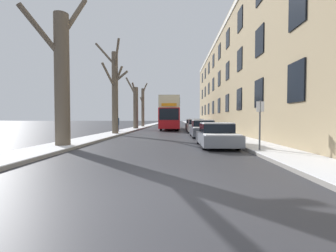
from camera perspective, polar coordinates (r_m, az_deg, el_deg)
The scene contains 15 objects.
ground_plane at distance 4.53m, azimuth -9.39°, elevation -17.63°, with size 320.00×320.00×0.00m, color #38383D.
sidewalk_left at distance 57.52m, azimuth -3.93°, elevation 0.42°, with size 2.07×130.00×0.16m.
sidewalk_right at distance 57.36m, azimuth 6.39°, elevation 0.41°, with size 2.07×130.00×0.16m.
terrace_facade_right at distance 30.15m, azimuth 21.49°, elevation 10.69°, with size 9.10×45.78×12.41m.
bare_tree_left_0 at distance 13.04m, azimuth -25.35°, elevation 12.00°, with size 2.21×3.97×8.40m.
bare_tree_left_1 at distance 21.58m, azimuth -13.42°, elevation 9.10°, with size 3.60×2.93×8.88m.
bare_tree_left_2 at distance 31.97m, azimuth -8.31°, elevation 5.11°, with size 2.12×2.49×7.57m.
bare_tree_left_3 at distance 40.42m, azimuth -6.39°, elevation 4.96°, with size 1.35×2.35×7.75m.
double_decker_bus at distance 31.72m, azimuth 0.59°, elevation 3.51°, with size 2.54×11.68×4.29m.
parked_car_0 at distance 12.40m, azimuth 12.19°, elevation -2.35°, with size 1.85×4.09×1.31m.
parked_car_1 at distance 18.66m, azimuth 8.78°, elevation -0.77°, with size 1.90×4.48×1.44m.
parked_car_2 at distance 24.89m, azimuth 7.10°, elevation -0.05°, with size 1.82×4.24×1.51m.
parked_car_3 at distance 30.74m, azimuth 6.14°, elevation 0.27°, with size 1.72×4.14×1.44m.
pedestrian_left_sidewalk at distance 24.43m, azimuth -12.74°, elevation 0.61°, with size 0.40×0.40×1.82m.
street_sign_post at distance 10.35m, azimuth 22.30°, elevation 0.66°, with size 0.32×0.07×2.28m.
Camera 1 is at (0.86, -4.18, 1.51)m, focal length 24.00 mm.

